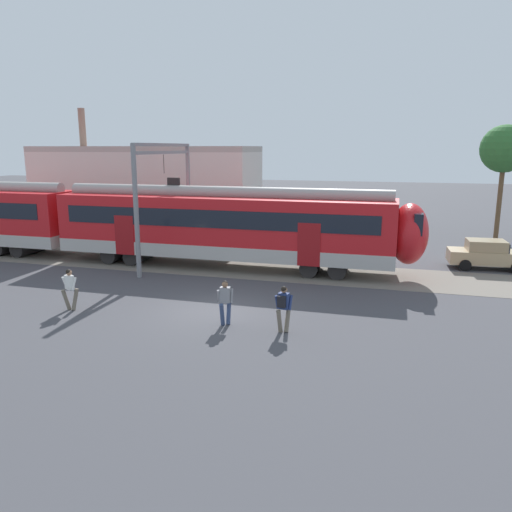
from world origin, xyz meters
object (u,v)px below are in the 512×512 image
(commuter_train, at_px, (82,219))
(pedestrian_white, at_px, (70,287))
(pedestrian_grey, at_px, (225,299))
(parked_car_tan, at_px, (488,254))
(pedestrian_navy, at_px, (283,305))

(commuter_train, xyz_separation_m, pedestrian_white, (5.20, -8.56, -1.29))
(pedestrian_grey, bearing_deg, commuter_train, 143.83)
(commuter_train, relative_size, pedestrian_white, 22.83)
(pedestrian_white, height_order, parked_car_tan, pedestrian_white)
(pedestrian_white, bearing_deg, pedestrian_navy, -0.84)
(commuter_train, bearing_deg, pedestrian_navy, -32.14)
(commuter_train, distance_m, pedestrian_grey, 14.49)
(pedestrian_grey, bearing_deg, parked_car_tan, 48.45)
(commuter_train, relative_size, pedestrian_grey, 22.83)
(commuter_train, relative_size, pedestrian_navy, 22.83)
(pedestrian_navy, bearing_deg, pedestrian_white, 179.16)
(pedestrian_grey, distance_m, parked_car_tan, 15.92)
(pedestrian_white, relative_size, parked_car_tan, 0.41)
(pedestrian_white, relative_size, pedestrian_navy, 1.00)
(pedestrian_navy, bearing_deg, commuter_train, 147.86)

